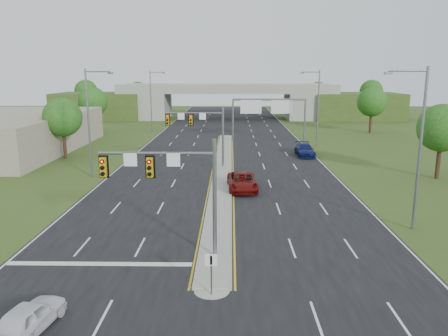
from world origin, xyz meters
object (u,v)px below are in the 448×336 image
signal_mast_near (174,179)px  overpass (227,103)px  sign_gantry (268,108)px  car_far_a (242,182)px  car_far_b (305,150)px  signal_mast_far (203,126)px  car_white (29,317)px  keep_right_sign (211,267)px

signal_mast_near → overpass: 80.11m
sign_gantry → overpass: size_ratio=0.14×
car_far_a → car_far_b: size_ratio=1.05×
car_far_b → signal_mast_near: bearing=-111.3°
signal_mast_far → sign_gantry: 21.91m
overpass → car_white: bearing=-94.9°
sign_gantry → car_far_a: (-4.72, -29.77, -4.44)m
signal_mast_near → overpass: bearing=88.4°
keep_right_sign → car_far_a: 19.79m
signal_mast_far → car_white: size_ratio=1.82×
car_white → sign_gantry: bearing=-94.8°
signal_mast_near → sign_gantry: 45.88m
sign_gantry → car_far_b: sign_gantry is taller
keep_right_sign → overpass: overpass is taller
car_white → car_far_b: car_far_b is taller
signal_mast_near → car_white: (-5.18, -7.51, -4.05)m
overpass → car_far_a: (1.96, -64.85, -2.76)m
car_white → keep_right_sign: bearing=-147.4°
signal_mast_near → keep_right_sign: signal_mast_near is taller
car_white → car_far_a: size_ratio=0.69×
signal_mast_far → car_far_b: (12.76, 7.27, -3.93)m
signal_mast_near → sign_gantry: (8.95, 44.99, 0.51)m
signal_mast_far → car_white: bearing=-99.0°
signal_mast_far → car_far_a: 11.35m
overpass → car_far_b: bearing=-77.6°
signal_mast_near → car_far_a: signal_mast_near is taller
overpass → car_far_a: 64.94m
signal_mast_far → car_far_b: signal_mast_far is taller
signal_mast_near → overpass: overpass is taller
car_far_a → overpass: bearing=88.4°
overpass → car_far_a: bearing=-88.3°
sign_gantry → car_white: bearing=-105.1°
keep_right_sign → car_far_b: (10.50, 36.73, -0.72)m
overpass → car_white: size_ratio=20.83×
signal_mast_far → keep_right_sign: bearing=-85.6°
signal_mast_far → car_white: signal_mast_far is taller
signal_mast_far → car_far_b: 15.20m
car_far_b → signal_mast_far: bearing=-150.0°
signal_mast_far → keep_right_sign: size_ratio=3.18×
keep_right_sign → car_white: keep_right_sign is taller
signal_mast_far → car_far_b: bearing=29.7°
signal_mast_far → car_far_b: size_ratio=1.31×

